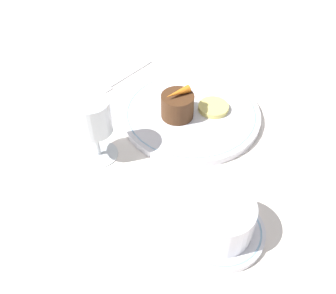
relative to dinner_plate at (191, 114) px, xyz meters
The scene contains 11 objects.
ground_plane 0.06m from the dinner_plate, 106.87° to the left, with size 3.00×3.00×0.00m, color white.
dinner_plate is the anchor object (origin of this frame).
saucer 0.27m from the dinner_plate, 145.35° to the left, with size 0.14×0.14×0.01m.
coffee_cup 0.27m from the dinner_plate, 144.76° to the left, with size 0.13×0.10×0.06m.
spoon 0.24m from the dinner_plate, 140.35° to the left, with size 0.04×0.11×0.00m.
wine_glass 0.22m from the dinner_plate, 79.76° to the left, with size 0.07×0.07×0.12m.
fork 0.20m from the dinner_plate, 12.78° to the left, with size 0.04×0.18×0.01m.
dessert_cake 0.04m from the dinner_plate, 71.92° to the left, with size 0.06×0.06×0.05m.
carrot_garnish 0.07m from the dinner_plate, 71.92° to the left, with size 0.02×0.05×0.02m.
pineapple_slice 0.05m from the dinner_plate, 123.87° to the right, with size 0.06×0.06×0.01m.
chocolate_truffle 0.20m from the dinner_plate, 33.06° to the left, with size 0.02×0.02×0.02m.
Camera 1 is at (-0.40, 0.38, 0.52)m, focal length 42.00 mm.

